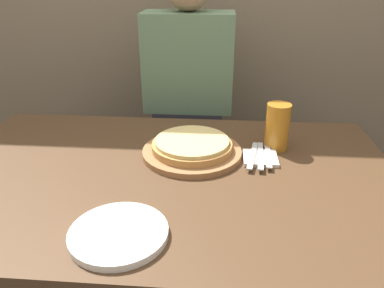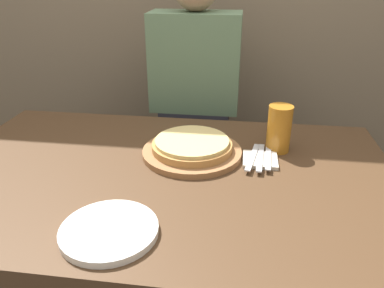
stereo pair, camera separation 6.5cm
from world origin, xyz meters
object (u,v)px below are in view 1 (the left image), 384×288
Objects in this scene: beer_glass at (277,125)px; dinner_plate at (119,234)px; fork at (253,155)px; pizza_on_board at (192,148)px; spoon at (268,156)px; diner_person at (189,122)px; dinner_knife at (260,156)px.

beer_glass is 0.69× the size of dinner_plate.
dinner_plate is 0.53m from fork.
dinner_plate is at bearing -107.59° from pizza_on_board.
beer_glass is 0.83× the size of fork.
spoon is at bearing -110.44° from beer_glass.
beer_glass is 0.59m from diner_person.
dinner_knife is (-0.06, -0.09, -0.07)m from beer_glass.
fork is 0.05m from spoon.
diner_person reaches higher than fork.
dinner_plate is (-0.42, -0.51, -0.08)m from beer_glass.
spoon is at bearing 0.00° from fork.
dinner_plate is (-0.14, -0.43, -0.02)m from pizza_on_board.
fork is (0.20, -0.02, -0.01)m from pizza_on_board.
pizza_on_board is at bearing 175.22° from fork.
dinner_plate is 1.20× the size of dinner_knife.
dinner_plate is at bearing -94.81° from diner_person.
dinner_plate is 0.18× the size of diner_person.
pizza_on_board is 0.23m from dinner_knife.
dinner_plate is 1.21× the size of fork.
dinner_plate reaches higher than fork.
diner_person is (-0.34, 0.44, -0.18)m from beer_glass.
dinner_plate reaches higher than spoon.
dinner_knife is at bearing -62.33° from diner_person.
spoon is (0.25, -0.02, -0.01)m from pizza_on_board.
dinner_knife is at bearing -4.25° from pizza_on_board.
pizza_on_board is at bearing -83.77° from diner_person.
beer_glass is 0.14m from fork.
fork is (0.34, 0.41, 0.01)m from dinner_plate.
dinner_knife is (0.36, 0.41, 0.01)m from dinner_plate.
pizza_on_board is 0.25× the size of diner_person.
diner_person is at bearing 117.67° from dinner_knife.
dinner_plate is 0.96m from diner_person.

